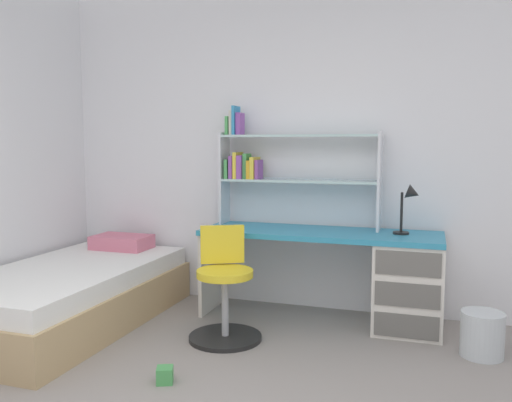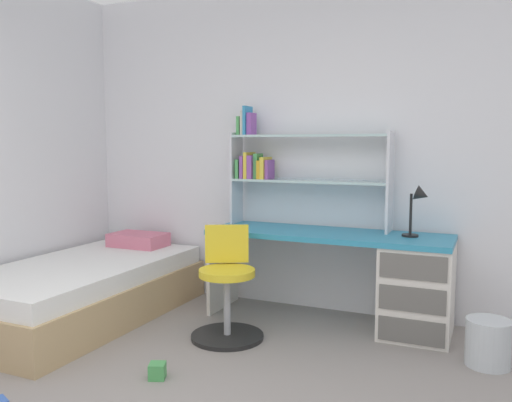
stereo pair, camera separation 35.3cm
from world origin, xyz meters
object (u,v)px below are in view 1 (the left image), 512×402
object	(u,v)px
desk	(382,275)
swivel_chair	(225,295)
bookshelf_hutch	(276,162)
toy_block_green_2	(165,375)
waste_bin	(482,334)
desk_lamp	(410,201)
bed_platform	(70,295)

from	to	relation	value
desk	swivel_chair	distance (m)	1.21
bookshelf_hutch	toy_block_green_2	world-z (taller)	bookshelf_hutch
swivel_chair	waste_bin	xyz separation A→B (m)	(1.72, 0.22, -0.17)
bookshelf_hutch	desk_lamp	world-z (taller)	bookshelf_hutch
bookshelf_hutch	swivel_chair	bearing A→B (deg)	-101.02
toy_block_green_2	bed_platform	bearing A→B (deg)	149.51
desk	bookshelf_hutch	bearing A→B (deg)	168.92
desk	bed_platform	bearing A→B (deg)	-163.23
swivel_chair	bed_platform	size ratio (longest dim) A/B	0.40
bookshelf_hutch	waste_bin	distance (m)	1.99
swivel_chair	bed_platform	bearing A→B (deg)	-176.21
bed_platform	waste_bin	bearing A→B (deg)	5.84
desk_lamp	toy_block_green_2	size ratio (longest dim) A/B	4.08
swivel_chair	waste_bin	bearing A→B (deg)	7.32
desk_lamp	toy_block_green_2	bearing A→B (deg)	-132.54
toy_block_green_2	desk	bearing A→B (deg)	51.41
desk_lamp	bed_platform	distance (m)	2.69
bed_platform	toy_block_green_2	size ratio (longest dim) A/B	21.34
bed_platform	waste_bin	size ratio (longest dim) A/B	6.78
waste_bin	desk_lamp	bearing A→B (deg)	140.43
bookshelf_hutch	desk_lamp	size ratio (longest dim) A/B	3.45
swivel_chair	bed_platform	world-z (taller)	swivel_chair
desk_lamp	bookshelf_hutch	bearing A→B (deg)	171.77
desk_lamp	waste_bin	bearing A→B (deg)	-39.57
desk	desk_lamp	size ratio (longest dim) A/B	4.84
swivel_chair	toy_block_green_2	distance (m)	0.83
desk	toy_block_green_2	world-z (taller)	desk
desk	bed_platform	distance (m)	2.41
desk_lamp	toy_block_green_2	distance (m)	2.12
bookshelf_hutch	bed_platform	xyz separation A→B (m)	(-1.41, -0.87, -1.01)
desk	swivel_chair	bearing A→B (deg)	-149.76
bed_platform	waste_bin	xyz separation A→B (m)	(2.98, 0.30, -0.08)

